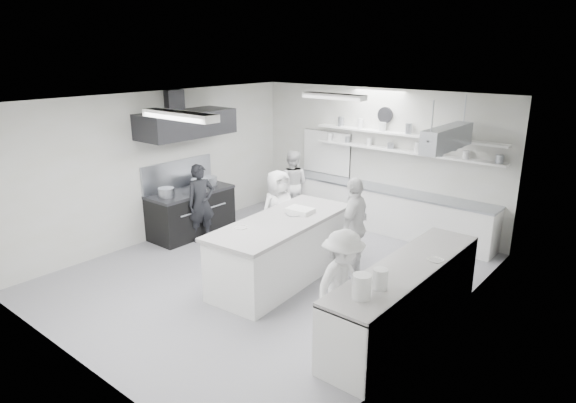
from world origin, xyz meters
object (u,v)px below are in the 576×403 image
Objects in this scene: cook_stove at (201,203)px; cook_back at (292,184)px; back_counter at (379,209)px; prep_island at (282,251)px; right_counter at (405,299)px; stove at (191,214)px.

cook_stove is 1.01× the size of cook_back.
back_counter is 3.25m from prep_island.
cook_stove reaches higher than back_counter.
back_counter is 3.13× the size of cook_stove.
cook_stove is at bearing 53.20° from cook_back.
right_counter is 5.18m from cook_back.
cook_back is at bearing 67.41° from stove.
prep_island is (-0.01, -3.25, 0.05)m from back_counter.
stove is 0.65× the size of prep_island.
right_counter is at bearing -55.35° from back_counter.
back_counter reaches higher than stove.
right_counter is 4.82m from cook_stove.
back_counter is (2.90, 2.80, 0.01)m from stove.
right_counter reaches higher than back_counter.
stove is 4.03m from back_counter.
prep_island reaches higher than right_counter.
cook_back reaches higher than back_counter.
prep_island reaches higher than stove.
prep_island is 1.73× the size of cook_stove.
right_counter is 2.37m from prep_island.
cook_back is (-1.97, -0.56, 0.33)m from back_counter.
back_counter is at bearing 124.65° from right_counter.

